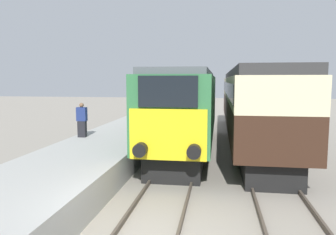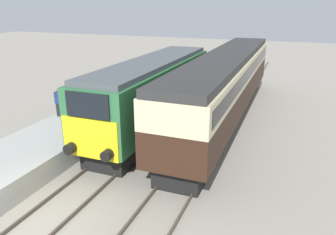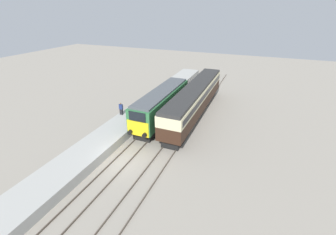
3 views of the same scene
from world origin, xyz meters
TOP-DOWN VIEW (x-y plane):
  - ground_plane at (0.00, 0.00)m, footprint 120.00×120.00m
  - platform_left at (-3.30, 8.00)m, footprint 3.50×50.00m
  - rails_near_track at (0.00, 5.00)m, footprint 1.51×60.00m
  - rails_far_track at (3.40, 5.00)m, footprint 1.50×60.00m
  - locomotive at (0.00, 9.63)m, footprint 2.70×12.74m
  - passenger_carriage at (3.40, 12.84)m, footprint 2.75×19.06m
  - person_on_platform at (-4.55, 7.34)m, footprint 0.44×0.26m
  - luggage_crate at (-2.89, 11.34)m, footprint 0.70×0.56m

SIDE VIEW (x-z plane):
  - ground_plane at x=0.00m, z-range 0.00..0.00m
  - rails_near_track at x=0.00m, z-range 0.00..0.14m
  - rails_far_track at x=3.40m, z-range 0.00..0.14m
  - platform_left at x=-3.30m, z-range 0.00..0.96m
  - luggage_crate at x=-2.89m, z-range 0.96..1.56m
  - person_on_platform at x=-4.55m, z-range 0.95..2.51m
  - locomotive at x=0.00m, z-range 0.20..4.17m
  - passenger_carriage at x=3.40m, z-range 0.43..4.48m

